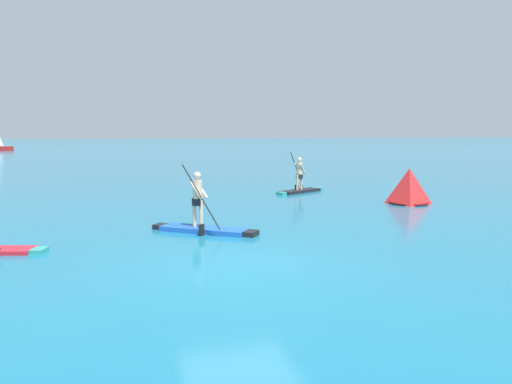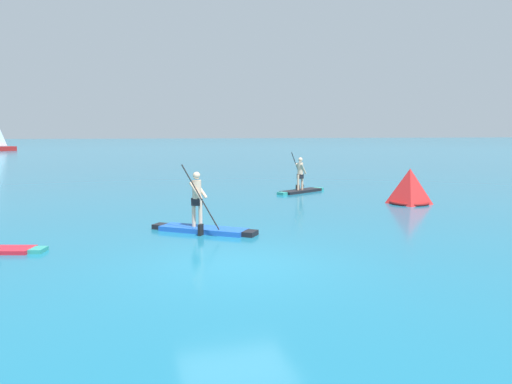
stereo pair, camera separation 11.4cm
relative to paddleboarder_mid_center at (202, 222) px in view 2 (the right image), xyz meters
The scene contains 4 objects.
ground 3.66m from the paddleboarder_mid_center, 87.63° to the right, with size 440.00×440.00×0.00m, color #196B8C.
paddleboarder_mid_center is the anchor object (origin of this frame).
paddleboarder_far_right 10.05m from the paddleboarder_mid_center, 52.89° to the left, with size 2.81×1.86×1.93m.
race_marker_buoy 9.51m from the paddleboarder_mid_center, 20.37° to the left, with size 1.79×1.79×1.42m.
Camera 2 is at (-2.36, -10.03, 2.85)m, focal length 34.20 mm.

